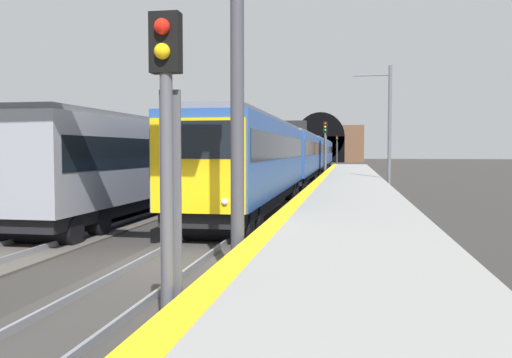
# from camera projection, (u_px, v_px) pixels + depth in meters

# --- Properties ---
(ground_plane) EXTENTS (320.00, 320.00, 0.00)m
(ground_plane) POSITION_uv_depth(u_px,v_px,m) (173.00, 265.00, 13.14)
(ground_plane) COLOR #302D2B
(platform_right) EXTENTS (112.00, 4.12, 1.02)m
(platform_right) POSITION_uv_depth(u_px,v_px,m) (349.00, 250.00, 12.39)
(platform_right) COLOR gray
(platform_right) RESTS_ON ground_plane
(platform_right_edge_strip) EXTENTS (112.00, 0.50, 0.01)m
(platform_right_edge_strip) POSITION_uv_depth(u_px,v_px,m) (271.00, 226.00, 12.67)
(platform_right_edge_strip) COLOR yellow
(platform_right_edge_strip) RESTS_ON platform_right
(track_main_line) EXTENTS (160.00, 2.74, 0.21)m
(track_main_line) POSITION_uv_depth(u_px,v_px,m) (173.00, 263.00, 13.14)
(track_main_line) COLOR #383533
(track_main_line) RESTS_ON ground_plane
(train_main_approaching) EXTENTS (74.01, 2.99, 5.08)m
(train_main_approaching) POSITION_uv_depth(u_px,v_px,m) (305.00, 154.00, 51.15)
(train_main_approaching) COLOR #264C99
(train_main_approaching) RESTS_ON ground_plane
(train_adjacent_platform) EXTENTS (59.99, 3.05, 5.02)m
(train_adjacent_platform) POSITION_uv_depth(u_px,v_px,m) (238.00, 156.00, 44.00)
(train_adjacent_platform) COLOR gray
(train_adjacent_platform) RESTS_ON ground_plane
(railway_signal_near) EXTENTS (0.39, 0.38, 4.52)m
(railway_signal_near) POSITION_uv_depth(u_px,v_px,m) (167.00, 161.00, 6.79)
(railway_signal_near) COLOR #4C4C54
(railway_signal_near) RESTS_ON ground_plane
(railway_signal_mid) EXTENTS (0.39, 0.38, 5.43)m
(railway_signal_mid) POSITION_uv_depth(u_px,v_px,m) (325.00, 145.00, 49.66)
(railway_signal_mid) COLOR #4C4C54
(railway_signal_mid) RESTS_ON ground_plane
(railway_signal_far) EXTENTS (0.39, 0.38, 5.28)m
(railway_signal_far) POSITION_uv_depth(u_px,v_px,m) (337.00, 148.00, 93.79)
(railway_signal_far) COLOR #38383D
(railway_signal_far) RESTS_ON ground_plane
(overhead_signal_gantry) EXTENTS (0.70, 9.02, 7.56)m
(overhead_signal_gantry) POSITION_uv_depth(u_px,v_px,m) (39.00, 16.00, 11.57)
(overhead_signal_gantry) COLOR #3F3F47
(overhead_signal_gantry) RESTS_ON ground_plane
(tunnel_portal) EXTENTS (2.29, 19.38, 11.27)m
(tunnel_portal) POSITION_uv_depth(u_px,v_px,m) (320.00, 144.00, 121.77)
(tunnel_portal) COLOR brown
(tunnel_portal) RESTS_ON ground_plane
(catenary_mast_far) EXTENTS (0.22, 2.42, 8.12)m
(catenary_mast_far) POSITION_uv_depth(u_px,v_px,m) (389.00, 128.00, 33.96)
(catenary_mast_far) COLOR #595B60
(catenary_mast_far) RESTS_ON ground_plane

